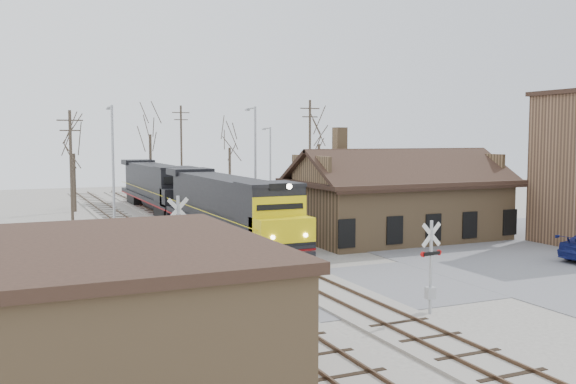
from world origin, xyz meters
The scene contains 21 objects.
ground centered at (0.00, 0.00, 0.00)m, with size 140.00×140.00×0.00m, color #AAA59A.
road centered at (0.00, 0.00, 0.01)m, with size 60.00×9.00×0.03m, color slate.
parking_lot centered at (18.00, 4.00, 0.02)m, with size 22.00×26.00×0.03m, color slate.
track_main centered at (0.00, 15.00, 0.07)m, with size 3.40×90.00×0.24m.
track_siding centered at (-4.50, 15.00, 0.07)m, with size 3.40×90.00×0.24m.
depot centered at (11.99, 12.00, 2.41)m, with size 15.20×9.31×7.90m.
commercial_building centered at (-13.00, -8.00, 2.16)m, with size 12.40×10.40×4.30m.
locomotive_lead centered at (0.00, 14.19, 2.48)m, with size 3.18×21.27×4.72m.
locomotive_trailing centered at (0.00, 35.74, 2.48)m, with size 3.18×21.27×4.47m.
crossbuck_near centered at (2.08, -5.13, 1.82)m, with size 1.10×0.29×3.84m.
crossbuck_far centered at (-5.95, 4.33, 2.02)m, with size 1.23×0.33×4.35m.
streetlight_a centered at (-6.66, 19.66, 5.26)m, with size 0.25×2.04×9.44m.
streetlight_b centered at (3.90, 19.49, 5.30)m, with size 0.25×2.04×9.53m.
streetlight_c centered at (10.74, 33.07, 4.64)m, with size 0.25×2.04×8.22m.
utility_pole_a centered at (-8.73, 27.20, 4.89)m, with size 2.00×0.24×9.35m.
utility_pole_b centered at (4.96, 45.48, 5.64)m, with size 2.00×0.24×10.81m.
utility_pole_c centered at (13.24, 29.05, 5.61)m, with size 2.00×0.24×10.76m.
tree_b centered at (-7.41, 38.78, 6.57)m, with size 3.77×3.77×9.23m.
tree_c centered at (1.52, 45.89, 8.78)m, with size 5.03×5.03×12.33m.
tree_d centered at (10.46, 44.63, 6.99)m, with size 4.01×4.01×9.83m.
tree_e centered at (18.51, 37.58, 7.53)m, with size 4.32×4.32×10.57m.
Camera 1 is at (-13.69, -26.23, 7.19)m, focal length 40.00 mm.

